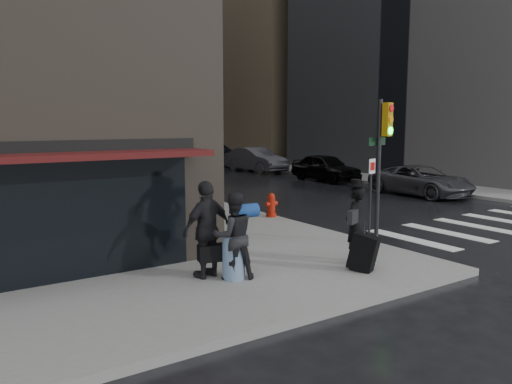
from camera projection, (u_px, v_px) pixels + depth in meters
ground at (345, 268)px, 11.29m from camera, size 140.00×140.00×0.00m
sidewalk_left at (64, 170)px, 33.53m from camera, size 4.00×50.00×0.15m
sidewalk_right at (235, 162)px, 40.95m from camera, size 3.00×50.00×0.15m
crosswalk at (493, 224)px, 16.23m from camera, size 8.50×3.00×0.01m
bldg_right_far at (197, 58)px, 71.65m from camera, size 22.00×20.00×25.00m
bldg_distant at (21, 39)px, 76.66m from camera, size 40.00×12.00×32.00m
man_overcoat at (356, 229)px, 10.94m from camera, size 0.95×1.26×1.91m
man_jeans at (233, 236)px, 9.92m from camera, size 1.23×0.89×1.76m
man_greycoat at (207, 229)px, 10.02m from camera, size 1.22×0.68×1.97m
traffic_light at (381, 152)px, 12.61m from camera, size 0.90×0.53×3.70m
fire_hydrant at (271, 206)px, 16.62m from camera, size 0.44×0.35×0.80m
parked_car_0 at (421, 181)px, 22.49m from camera, size 2.28×4.86×1.34m
parked_car_1 at (325, 167)px, 28.04m from camera, size 1.81×4.50×1.53m
parked_car_2 at (256, 160)px, 33.34m from camera, size 2.18×5.03×1.61m
parked_car_3 at (216, 154)px, 39.18m from camera, size 2.55×5.67×1.61m
parked_car_4 at (176, 150)px, 44.40m from camera, size 2.33×5.05×1.68m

